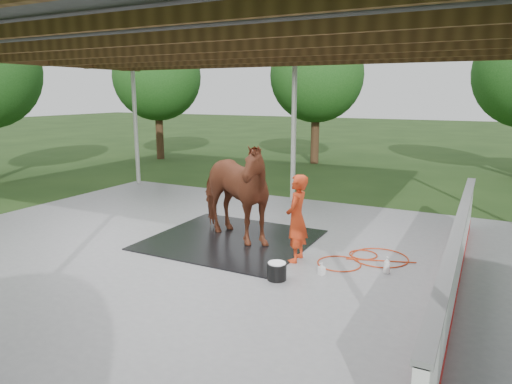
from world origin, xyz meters
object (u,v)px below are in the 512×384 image
at_px(wash_bucket, 277,271).
at_px(handler, 297,218).
at_px(horse, 231,190).
at_px(dasher_board, 456,261).

bearing_deg(wash_bucket, handler, 93.31).
distance_m(handler, wash_bucket, 1.16).
height_order(horse, wash_bucket, horse).
bearing_deg(dasher_board, horse, 170.14).
relative_size(horse, wash_bucket, 7.72).
bearing_deg(wash_bucket, horse, 139.88).
distance_m(dasher_board, handler, 2.71).
height_order(dasher_board, wash_bucket, dasher_board).
xyz_separation_m(dasher_board, horse, (-4.34, 0.75, 0.52)).
height_order(dasher_board, handler, handler).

